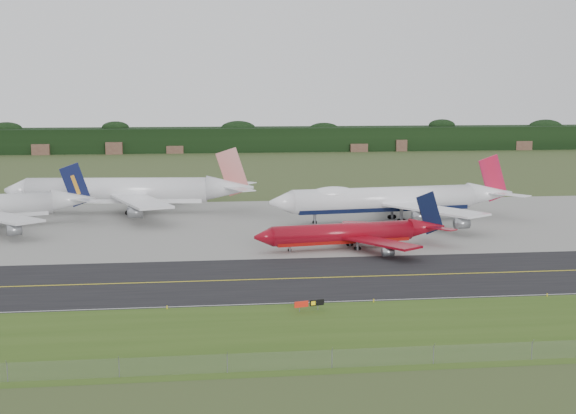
{
  "coord_description": "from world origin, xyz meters",
  "views": [
    {
      "loc": [
        -21.77,
        -134.97,
        31.83
      ],
      "look_at": [
        -2.48,
        22.0,
        8.35
      ],
      "focal_mm": 50.0,
      "sensor_mm": 36.0,
      "label": 1
    }
  ],
  "objects_px": {
    "jet_red_737": "(353,233)",
    "taxiway_sign": "(309,304)",
    "jet_star_tail": "(131,191)",
    "jet_ba_747": "(392,199)"
  },
  "relations": [
    {
      "from": "jet_ba_747",
      "to": "jet_red_737",
      "type": "xyz_separation_m",
      "value": [
        -15.82,
        -31.31,
        -2.31
      ]
    },
    {
      "from": "jet_ba_747",
      "to": "jet_star_tail",
      "type": "xyz_separation_m",
      "value": [
        -63.4,
        21.16,
        0.28
      ]
    },
    {
      "from": "jet_red_737",
      "to": "taxiway_sign",
      "type": "xyz_separation_m",
      "value": [
        -15.58,
        -44.33,
        -1.96
      ]
    },
    {
      "from": "jet_red_737",
      "to": "taxiway_sign",
      "type": "height_order",
      "value": "jet_red_737"
    },
    {
      "from": "jet_ba_747",
      "to": "taxiway_sign",
      "type": "distance_m",
      "value": 82.01
    },
    {
      "from": "jet_red_737",
      "to": "jet_star_tail",
      "type": "bearing_deg",
      "value": 132.2
    },
    {
      "from": "jet_red_737",
      "to": "jet_star_tail",
      "type": "relative_size",
      "value": 0.63
    },
    {
      "from": "jet_red_737",
      "to": "jet_star_tail",
      "type": "xyz_separation_m",
      "value": [
        -47.58,
        52.47,
        2.6
      ]
    },
    {
      "from": "jet_ba_747",
      "to": "jet_red_737",
      "type": "height_order",
      "value": "jet_ba_747"
    },
    {
      "from": "jet_ba_747",
      "to": "jet_red_737",
      "type": "bearing_deg",
      "value": -116.81
    }
  ]
}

